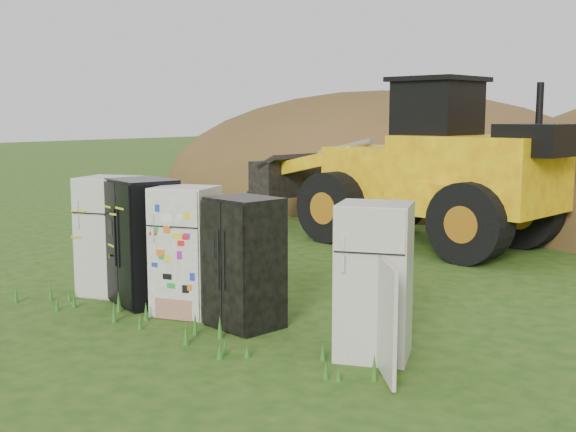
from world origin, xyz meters
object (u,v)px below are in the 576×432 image
fridge_sticker (186,251)px  wheel_loader (401,161)px  fridge_leftmost (110,236)px  fridge_open_door (374,281)px  fridge_black_side (144,242)px  fridge_dark_mid (245,263)px

fridge_sticker → wheel_loader: wheel_loader is taller
fridge_leftmost → fridge_sticker: fridge_leftmost is taller
fridge_leftmost → fridge_open_door: 4.71m
fridge_black_side → wheel_loader: size_ratio=0.25×
fridge_dark_mid → fridge_open_door: (1.93, 0.00, 0.04)m
fridge_leftmost → wheel_loader: wheel_loader is taller
fridge_leftmost → wheel_loader: size_ratio=0.25×
fridge_open_door → wheel_loader: 7.84m
fridge_sticker → fridge_open_door: size_ratio=1.00×
wheel_loader → fridge_black_side: bearing=-86.8°
fridge_sticker → fridge_open_door: bearing=-18.3°
fridge_sticker → fridge_black_side: bearing=160.9°
fridge_leftmost → fridge_black_side: bearing=-24.1°
fridge_dark_mid → wheel_loader: (-1.57, 6.96, 0.91)m
fridge_dark_mid → wheel_loader: 7.19m
fridge_black_side → wheel_loader: 7.03m
fridge_leftmost → fridge_dark_mid: fridge_leftmost is taller
fridge_leftmost → fridge_black_side: fridge_black_side is taller
fridge_leftmost → fridge_black_side: 0.83m
fridge_sticker → wheel_loader: size_ratio=0.24×
fridge_black_side → fridge_open_door: (3.88, 0.01, -0.03)m
fridge_black_side → fridge_open_door: size_ratio=1.03×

